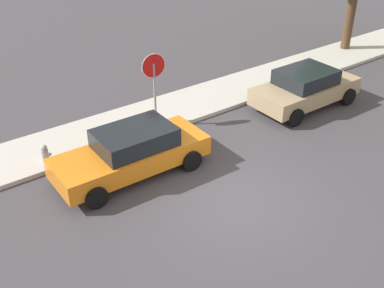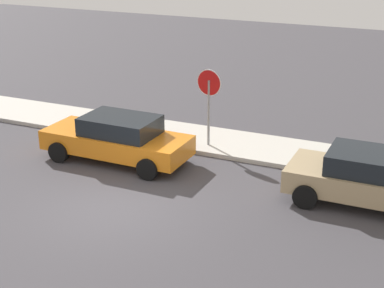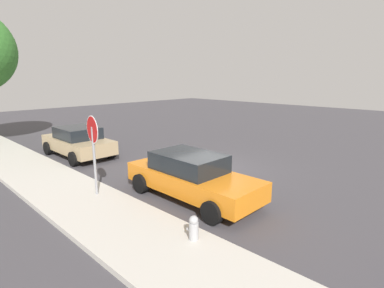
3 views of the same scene
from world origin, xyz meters
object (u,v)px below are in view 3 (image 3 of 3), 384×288
object	(u,v)px
parked_car_tan	(78,141)
stop_sign	(93,142)
parked_car_orange	(191,176)
fire_hydrant	(194,230)

from	to	relation	value
parked_car_tan	stop_sign	bearing A→B (deg)	159.59
stop_sign	parked_car_orange	bearing A→B (deg)	-135.58
stop_sign	parked_car_tan	xyz separation A→B (m)	(5.29, -1.97, -1.09)
stop_sign	parked_car_orange	distance (m)	3.17
parked_car_orange	fire_hydrant	size ratio (longest dim) A/B	6.39
parked_car_orange	fire_hydrant	distance (m)	2.74
stop_sign	parked_car_orange	xyz separation A→B (m)	(-2.13, -2.08, -1.09)
stop_sign	fire_hydrant	size ratio (longest dim) A/B	3.67
parked_car_tan	fire_hydrant	bearing A→B (deg)	169.08
parked_car_orange	fire_hydrant	xyz separation A→B (m)	(-1.92, 1.92, -0.38)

